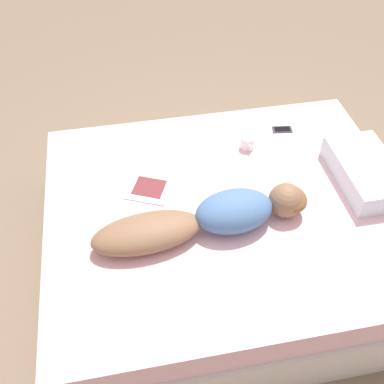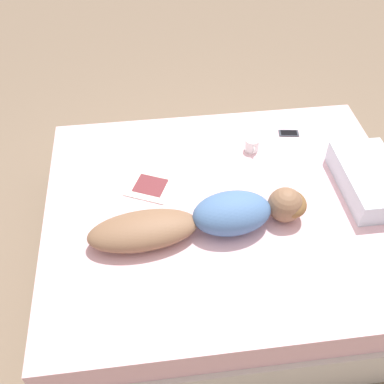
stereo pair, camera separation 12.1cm
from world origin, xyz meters
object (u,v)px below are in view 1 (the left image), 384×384
(person, at_px, (212,217))
(open_magazine, at_px, (155,175))
(coffee_mug, at_px, (247,142))
(cell_phone, at_px, (282,129))

(person, relative_size, open_magazine, 2.23)
(person, bearing_deg, open_magazine, -156.68)
(person, bearing_deg, coffee_mug, 143.99)
(open_magazine, distance_m, coffee_mug, 0.69)
(open_magazine, bearing_deg, person, 52.50)
(coffee_mug, distance_m, cell_phone, 0.34)
(person, relative_size, cell_phone, 8.64)
(person, distance_m, cell_phone, 1.07)
(person, height_order, open_magazine, person)
(person, distance_m, open_magazine, 0.57)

